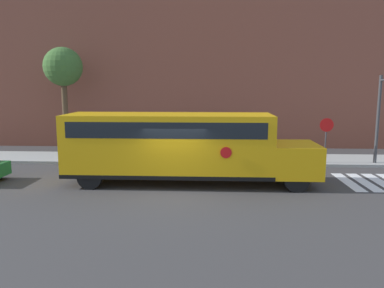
{
  "coord_description": "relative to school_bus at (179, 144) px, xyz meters",
  "views": [
    {
      "loc": [
        1.42,
        -14.19,
        4.13
      ],
      "look_at": [
        0.59,
        1.89,
        1.64
      ],
      "focal_mm": 35.0,
      "sensor_mm": 36.0,
      "label": 1
    }
  ],
  "objects": [
    {
      "name": "sidewalk_strip",
      "position": [
        -0.07,
        5.11,
        -1.63
      ],
      "size": [
        44.0,
        3.0,
        0.15
      ],
      "color": "#9E9E99",
      "rests_on": "ground"
    },
    {
      "name": "stop_sign",
      "position": [
        7.33,
        4.05,
        -0.05
      ],
      "size": [
        0.71,
        0.1,
        2.5
      ],
      "color": "#38383A",
      "rests_on": "ground"
    },
    {
      "name": "tree_near_sidewalk",
      "position": [
        -7.82,
        7.47,
        3.5
      ],
      "size": [
        2.38,
        2.38,
        6.52
      ],
      "color": "brown",
      "rests_on": "ground"
    },
    {
      "name": "school_bus",
      "position": [
        0.0,
        0.0,
        0.0
      ],
      "size": [
        10.52,
        2.57,
        2.98
      ],
      "color": "#EAA80F",
      "rests_on": "ground"
    },
    {
      "name": "ground_plane",
      "position": [
        -0.07,
        -1.39,
        -1.71
      ],
      "size": [
        60.0,
        60.0,
        0.0
      ],
      "primitive_type": "plane",
      "color": "#3A3838"
    },
    {
      "name": "building_backdrop",
      "position": [
        -0.07,
        11.61,
        4.0
      ],
      "size": [
        32.0,
        4.0,
        11.42
      ],
      "color": "brown",
      "rests_on": "ground"
    }
  ]
}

